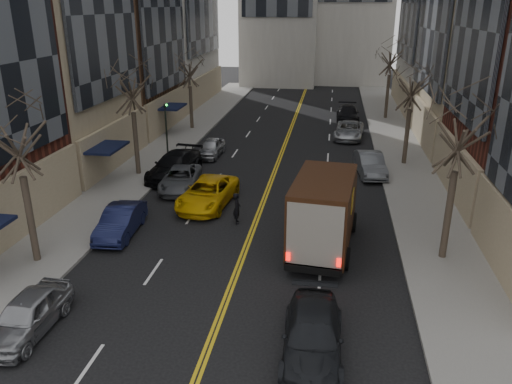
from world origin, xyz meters
TOP-DOWN VIEW (x-y plane):
  - sidewalk_left at (-9.00, 27.00)m, footprint 4.00×66.00m
  - sidewalk_right at (9.00, 27.00)m, footprint 4.00×66.00m
  - tree_lf_near at (-8.80, 8.00)m, footprint 3.20×3.20m
  - tree_lf_mid at (-8.80, 20.00)m, footprint 3.20×3.20m
  - tree_lf_far at (-8.80, 33.00)m, footprint 3.20×3.20m
  - tree_rt_near at (8.80, 11.00)m, footprint 3.20×3.20m
  - tree_rt_mid at (8.80, 25.00)m, footprint 3.20×3.20m
  - tree_rt_far at (8.80, 40.00)m, footprint 3.20×3.20m
  - traffic_signal at (-7.39, 22.00)m, footprint 0.29×0.26m
  - ups_truck at (3.52, 11.34)m, footprint 3.19×6.76m
  - observer_sedan at (3.40, 3.72)m, footprint 2.03×4.79m
  - taxi at (-3.00, 15.60)m, footprint 2.92×5.45m
  - pedestrian at (-0.93, 13.47)m, footprint 0.53×0.68m
  - parked_lf_a at (-6.30, 3.38)m, footprint 1.66×4.05m
  - parked_lf_b at (-6.30, 11.27)m, footprint 1.74×4.28m
  - parked_lf_c at (-5.28, 17.94)m, footprint 2.78×4.95m
  - parked_lf_d at (-6.30, 19.98)m, footprint 2.88×5.70m
  - parked_lf_e at (-5.10, 25.02)m, footprint 1.64×3.86m
  - parked_rt_a at (6.30, 22.44)m, footprint 2.09×4.61m
  - parked_rt_b at (5.10, 31.93)m, footprint 2.71×5.12m
  - parked_rt_c at (5.10, 38.42)m, footprint 2.13×5.15m

SIDE VIEW (x-z plane):
  - sidewalk_left at x=-9.00m, z-range 0.00..0.15m
  - sidewalk_right at x=9.00m, z-range 0.00..0.15m
  - parked_lf_e at x=-5.10m, z-range 0.00..1.30m
  - parked_lf_c at x=-5.28m, z-range 0.00..1.31m
  - parked_rt_b at x=5.10m, z-range 0.00..1.37m
  - parked_lf_a at x=-6.30m, z-range 0.00..1.37m
  - observer_sedan at x=3.40m, z-range 0.00..1.38m
  - parked_lf_b at x=-6.30m, z-range 0.00..1.38m
  - taxi at x=-3.00m, z-range 0.00..1.46m
  - parked_rt_a at x=6.30m, z-range 0.00..1.47m
  - parked_rt_c at x=5.10m, z-range 0.00..1.49m
  - parked_lf_d at x=-6.30m, z-range 0.00..1.59m
  - pedestrian at x=-0.93m, z-range 0.00..1.65m
  - ups_truck at x=3.52m, z-range 0.01..3.60m
  - traffic_signal at x=-7.39m, z-range 0.47..5.17m
  - tree_lf_far at x=-8.80m, z-range 1.97..10.08m
  - tree_rt_mid at x=8.80m, z-range 2.01..10.33m
  - tree_lf_near at x=-8.80m, z-range 2.03..10.45m
  - tree_rt_near at x=8.80m, z-range 2.10..10.81m
  - tree_lf_mid at x=-8.80m, z-range 2.14..11.05m
  - tree_rt_far at x=8.80m, z-range 2.19..11.29m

